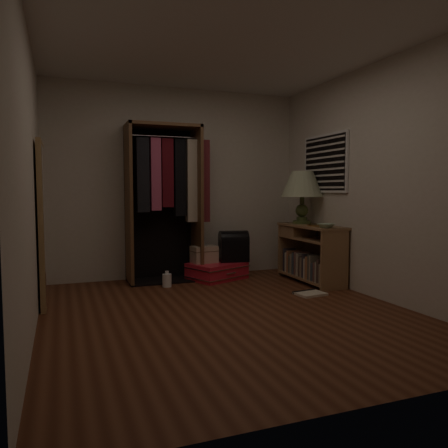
{
  "coord_description": "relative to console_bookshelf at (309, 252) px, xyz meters",
  "views": [
    {
      "loc": [
        -1.53,
        -3.9,
        1.2
      ],
      "look_at": [
        0.3,
        0.95,
        0.8
      ],
      "focal_mm": 35.0,
      "sensor_mm": 36.0,
      "label": 1
    }
  ],
  "objects": [
    {
      "name": "ground",
      "position": [
        -1.54,
        -1.05,
        -0.39
      ],
      "size": [
        4.0,
        4.0,
        0.0
      ],
      "primitive_type": "plane",
      "color": "#572B18",
      "rests_on": "ground"
    },
    {
      "name": "room_walls",
      "position": [
        -1.46,
        -1.0,
        1.11
      ],
      "size": [
        3.52,
        4.02,
        2.6
      ],
      "color": "beige",
      "rests_on": "ground"
    },
    {
      "name": "console_bookshelf",
      "position": [
        0.0,
        0.0,
        0.0
      ],
      "size": [
        0.42,
        1.12,
        0.75
      ],
      "color": "#946C48",
      "rests_on": "ground"
    },
    {
      "name": "open_wardrobe",
      "position": [
        -1.72,
        0.72,
        0.82
      ],
      "size": [
        1.09,
        0.5,
        2.05
      ],
      "color": "brown",
      "rests_on": "ground"
    },
    {
      "name": "floor_mirror",
      "position": [
        -3.24,
        -0.05,
        0.46
      ],
      "size": [
        0.06,
        0.8,
        1.7
      ],
      "color": "#9F7C4D",
      "rests_on": "ground"
    },
    {
      "name": "pink_suitcase",
      "position": [
        -1.09,
        0.55,
        -0.28
      ],
      "size": [
        0.89,
        0.78,
        0.23
      ],
      "rotation": [
        0.0,
        0.0,
        0.41
      ],
      "color": "red",
      "rests_on": "ground"
    },
    {
      "name": "train_case",
      "position": [
        -1.26,
        0.61,
        -0.05
      ],
      "size": [
        0.36,
        0.27,
        0.24
      ],
      "rotation": [
        0.0,
        0.0,
        0.13
      ],
      "color": "#C1AD94",
      "rests_on": "pink_suitcase"
    },
    {
      "name": "black_bag",
      "position": [
        -0.84,
        0.58,
        0.05
      ],
      "size": [
        0.42,
        0.31,
        0.42
      ],
      "rotation": [
        0.0,
        0.0,
        -0.15
      ],
      "color": "black",
      "rests_on": "pink_suitcase"
    },
    {
      "name": "table_lamp",
      "position": [
        0.0,
        0.2,
        0.88
      ],
      "size": [
        0.67,
        0.67,
        0.71
      ],
      "rotation": [
        0.0,
        0.0,
        -0.2
      ],
      "color": "#3C4C25",
      "rests_on": "console_bookshelf"
    },
    {
      "name": "brass_tray",
      "position": [
        0.0,
        -0.19,
        0.37
      ],
      "size": [
        0.27,
        0.27,
        0.02
      ],
      "rotation": [
        0.0,
        0.0,
        0.01
      ],
      "color": "#A4783F",
      "rests_on": "console_bookshelf"
    },
    {
      "name": "ceramic_bowl",
      "position": [
        -0.05,
        -0.45,
        0.38
      ],
      "size": [
        0.25,
        0.25,
        0.05
      ],
      "primitive_type": "imported",
      "rotation": [
        0.0,
        0.0,
        0.33
      ],
      "color": "#A4C5A4",
      "rests_on": "console_bookshelf"
    },
    {
      "name": "white_jug",
      "position": [
        -1.84,
        0.32,
        -0.31
      ],
      "size": [
        0.15,
        0.15,
        0.2
      ],
      "rotation": [
        0.0,
        0.0,
        -0.41
      ],
      "color": "white",
      "rests_on": "ground"
    },
    {
      "name": "floor_book",
      "position": [
        -0.39,
        -0.65,
        -0.38
      ],
      "size": [
        0.36,
        0.3,
        0.03
      ],
      "rotation": [
        0.0,
        0.0,
        0.13
      ],
      "color": "#ECE0C6",
      "rests_on": "ground"
    }
  ]
}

